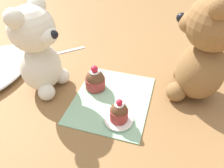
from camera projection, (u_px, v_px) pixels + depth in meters
name	position (u px, v px, depth m)	size (l,w,h in m)	color
ground_plane	(112.00, 100.00, 0.60)	(4.00, 4.00, 0.00)	olive
knitted_placemat	(112.00, 99.00, 0.60)	(0.25, 0.20, 0.01)	#8EBC99
teddy_bear_cream	(37.00, 51.00, 0.57)	(0.13, 0.14, 0.25)	silver
teddy_bear_tan	(205.00, 50.00, 0.54)	(0.16, 0.16, 0.29)	olive
cupcake_near_cream_bear	(95.00, 80.00, 0.62)	(0.06, 0.06, 0.07)	#993333
saucer_plate	(119.00, 120.00, 0.54)	(0.07, 0.07, 0.01)	white
cupcake_near_tan_bear	(119.00, 112.00, 0.52)	(0.04, 0.04, 0.06)	#993333
teaspoon	(68.00, 51.00, 0.80)	(0.13, 0.01, 0.01)	silver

